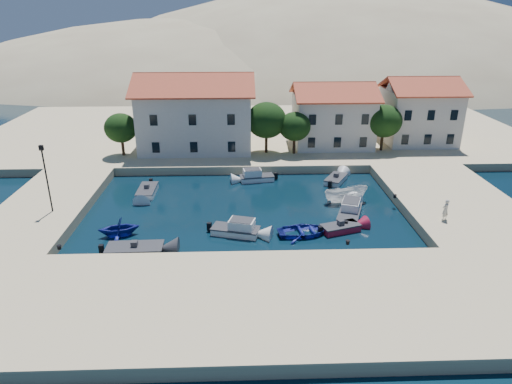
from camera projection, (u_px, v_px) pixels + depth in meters
ground at (246, 262)px, 35.08m from camera, size 400.00×400.00×0.00m
quay_south at (247, 304)px, 29.33m from camera, size 52.00×12.00×1.00m
quay_east at (452, 202)px, 44.84m from camera, size 11.00×20.00×1.00m
quay_west at (46, 207)px, 43.53m from camera, size 8.00×20.00×1.00m
quay_north at (255, 132)px, 70.18m from camera, size 80.00×36.00×1.00m
hills at (300, 137)px, 159.09m from camera, size 254.00×176.00×99.00m
building_left at (196, 111)px, 58.61m from camera, size 14.70×9.45×9.70m
building_mid at (333, 113)px, 60.40m from camera, size 10.50×8.40×8.30m
building_right at (419, 109)px, 61.63m from camera, size 9.45×8.40×8.80m
trees at (279, 123)px, 57.01m from camera, size 37.30×5.30×6.45m
lamppost at (46, 172)px, 40.14m from camera, size 0.35×0.25×6.22m
bollards at (278, 226)px, 38.33m from camera, size 29.36×9.56×0.30m
motorboat_grey_sw at (135, 250)px, 36.35m from camera, size 4.51×2.09×1.25m
cabin_cruiser_south at (236, 229)px, 39.33m from camera, size 4.41×2.80×1.60m
rowboat_south at (304, 234)px, 39.44m from camera, size 5.08×3.95×0.96m
motorboat_red_se at (340, 228)px, 39.92m from camera, size 3.71×2.55×1.25m
cabin_cruiser_east at (350, 212)px, 42.59m from camera, size 3.34×4.99×1.60m
boat_east at (345, 202)px, 46.02m from camera, size 4.78×2.51×1.75m
motorboat_white_ne at (336, 179)px, 51.24m from camera, size 3.28×4.02×1.25m
rowboat_west at (120, 235)px, 39.28m from camera, size 3.99×3.65×1.79m
motorboat_white_west at (147, 191)px, 48.02m from camera, size 1.78×4.02×1.25m
cabin_cruiser_north at (257, 177)px, 51.55m from camera, size 4.01×2.18×1.60m
pedestrian at (445, 210)px, 39.49m from camera, size 0.83×0.73×1.92m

